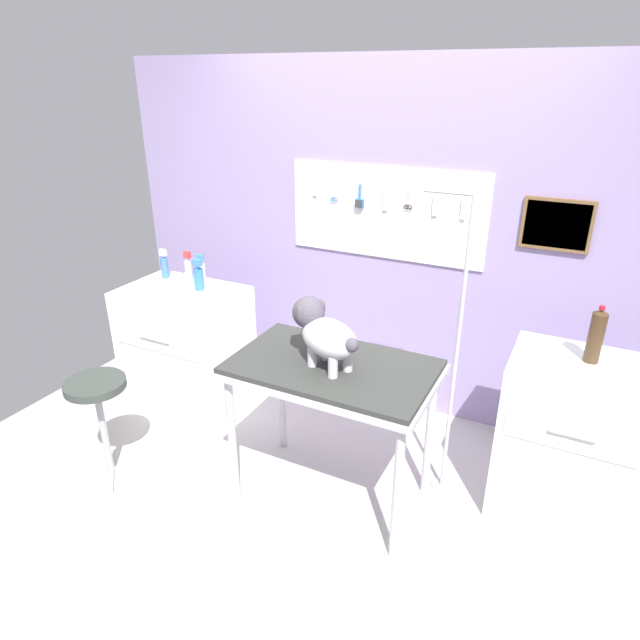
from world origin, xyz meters
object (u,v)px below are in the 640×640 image
(grooming_table, at_px, (332,378))
(soda_bottle, at_px, (596,336))
(counter_left, at_px, (187,348))
(cabinet_right, at_px, (569,439))
(grooming_arm, at_px, (453,366))
(spray_bottle_short, at_px, (201,271))
(dog, at_px, (323,333))
(stool, at_px, (98,399))

(grooming_table, bearing_deg, soda_bottle, 23.74)
(counter_left, relative_size, cabinet_right, 0.97)
(grooming_arm, height_order, spray_bottle_short, grooming_arm)
(dog, bearing_deg, spray_bottle_short, 153.49)
(stool, bearing_deg, cabinet_right, 20.57)
(grooming_arm, xyz_separation_m, spray_bottle_short, (-1.82, 0.26, 0.16))
(dog, bearing_deg, stool, -161.44)
(grooming_arm, distance_m, dog, 0.72)
(cabinet_right, bearing_deg, stool, -159.43)
(grooming_table, distance_m, stool, 1.35)
(grooming_table, xyz_separation_m, stool, (-1.25, -0.43, -0.24))
(grooming_table, xyz_separation_m, spray_bottle_short, (-1.28, 0.60, 0.20))
(grooming_arm, distance_m, cabinet_right, 0.71)
(dog, distance_m, stool, 1.37)
(counter_left, distance_m, cabinet_right, 2.47)
(dog, bearing_deg, grooming_arm, 32.15)
(counter_left, bearing_deg, dog, -18.87)
(grooming_arm, relative_size, cabinet_right, 1.90)
(dog, distance_m, soda_bottle, 1.32)
(spray_bottle_short, xyz_separation_m, soda_bottle, (2.44, -0.09, 0.08))
(counter_left, height_order, cabinet_right, cabinet_right)
(cabinet_right, distance_m, soda_bottle, 0.58)
(grooming_table, xyz_separation_m, soda_bottle, (1.16, 0.51, 0.28))
(grooming_table, xyz_separation_m, counter_left, (-1.33, 0.42, -0.32))
(soda_bottle, bearing_deg, dog, -156.05)
(dog, bearing_deg, soda_bottle, 23.95)
(grooming_arm, height_order, cabinet_right, grooming_arm)
(grooming_arm, xyz_separation_m, counter_left, (-1.86, 0.08, -0.36))
(dog, xyz_separation_m, spray_bottle_short, (-1.24, 0.62, -0.06))
(stool, bearing_deg, counter_left, 94.90)
(grooming_table, distance_m, dog, 0.27)
(stool, xyz_separation_m, soda_bottle, (2.41, 0.94, 0.52))
(spray_bottle_short, bearing_deg, stool, -88.32)
(grooming_table, distance_m, grooming_arm, 0.64)
(grooming_arm, bearing_deg, grooming_table, -147.66)
(grooming_table, distance_m, soda_bottle, 1.30)
(dog, height_order, cabinet_right, dog)
(cabinet_right, xyz_separation_m, soda_bottle, (0.02, 0.04, 0.58))
(grooming_table, distance_m, cabinet_right, 1.27)
(dog, bearing_deg, counter_left, 161.13)
(grooming_table, height_order, stool, grooming_table)
(spray_bottle_short, bearing_deg, grooming_arm, -8.04)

